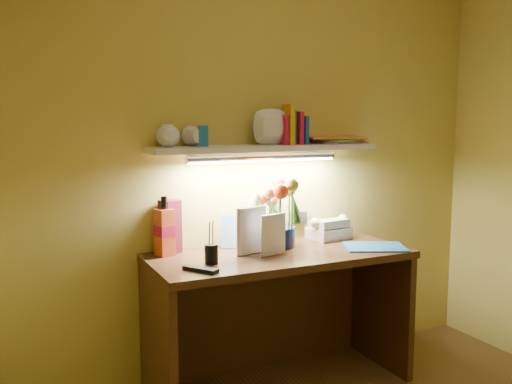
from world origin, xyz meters
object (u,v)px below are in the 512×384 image
desk (279,320)px  flower_bouquet (275,211)px  telephone (329,228)px  whisky_bottle (165,226)px  desk_clock (340,228)px

desk → flower_bouquet: 0.59m
telephone → whisky_bottle: bearing=170.4°
telephone → flower_bouquet: bearing=177.4°
flower_bouquet → desk_clock: size_ratio=4.98×
flower_bouquet → whisky_bottle: (-0.62, 0.06, -0.04)m
flower_bouquet → desk_clock: flower_bouquet is taller
whisky_bottle → desk_clock: bearing=2.7°
flower_bouquet → telephone: 0.40m
flower_bouquet → whisky_bottle: size_ratio=1.27×
desk → desk_clock: (0.54, 0.25, 0.42)m
desk_clock → telephone: bearing=-169.3°
telephone → desk: bearing=-165.7°
telephone → desk_clock: size_ratio=2.84×
desk_clock → whisky_bottle: whisky_bottle is taller
flower_bouquet → telephone: bearing=5.9°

